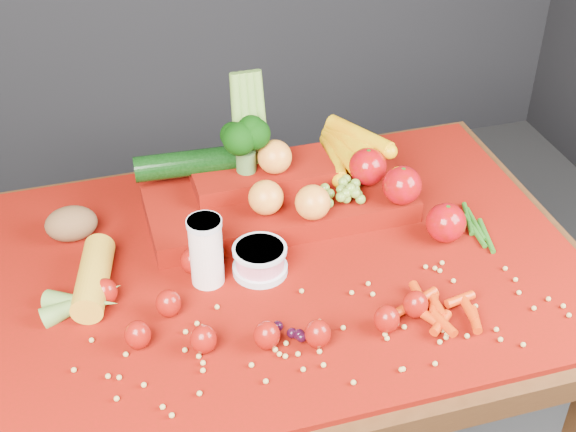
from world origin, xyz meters
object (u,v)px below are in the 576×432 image
object	(u,v)px
produce_mound	(291,185)
milk_glass	(206,249)
table	(291,303)
yogurt_bowl	(260,259)

from	to	relation	value
produce_mound	milk_glass	bearing A→B (deg)	-140.71
table	milk_glass	world-z (taller)	milk_glass
milk_glass	yogurt_bowl	size ratio (longest dim) A/B	1.33
table	milk_glass	xyz separation A→B (m)	(-0.16, -0.01, 0.18)
table	yogurt_bowl	bearing A→B (deg)	-166.55
table	milk_glass	bearing A→B (deg)	-175.63
table	yogurt_bowl	world-z (taller)	yogurt_bowl
milk_glass	yogurt_bowl	xyz separation A→B (m)	(0.10, -0.00, -0.04)
table	produce_mound	size ratio (longest dim) A/B	1.87
milk_glass	produce_mound	bearing A→B (deg)	39.29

